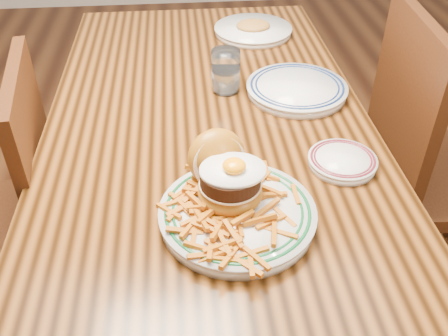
{
  "coord_description": "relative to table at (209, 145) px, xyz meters",
  "views": [
    {
      "loc": [
        -0.06,
        -1.12,
        1.45
      ],
      "look_at": [
        0.01,
        -0.35,
        0.85
      ],
      "focal_mm": 40.0,
      "sensor_mm": 36.0,
      "label": 1
    }
  ],
  "objects": [
    {
      "name": "main_plate",
      "position": [
        0.03,
        -0.38,
        0.13
      ],
      "size": [
        0.32,
        0.34,
        0.15
      ],
      "rotation": [
        0.0,
        0.0,
        0.29
      ],
      "color": "silver",
      "rests_on": "table"
    },
    {
      "name": "chair_left",
      "position": [
        -0.58,
        -0.06,
        -0.17
      ],
      "size": [
        0.49,
        0.49,
        0.92
      ],
      "rotation": [
        0.0,
        0.0,
        0.14
      ],
      "color": "#401B0D",
      "rests_on": "floor"
    },
    {
      "name": "side_plate",
      "position": [
        0.29,
        -0.23,
        0.1
      ],
      "size": [
        0.16,
        0.16,
        0.02
      ],
      "rotation": [
        0.0,
        0.0,
        -0.04
      ],
      "color": "silver",
      "rests_on": "table"
    },
    {
      "name": "table",
      "position": [
        0.0,
        0.0,
        0.0
      ],
      "size": [
        0.85,
        1.6,
        0.75
      ],
      "color": "black",
      "rests_on": "floor"
    },
    {
      "name": "far_plate",
      "position": [
        0.19,
        0.54,
        0.1
      ],
      "size": [
        0.27,
        0.27,
        0.05
      ],
      "rotation": [
        0.0,
        0.0,
        -0.21
      ],
      "color": "silver",
      "rests_on": "table"
    },
    {
      "name": "rear_plate",
      "position": [
        0.26,
        0.11,
        0.11
      ],
      "size": [
        0.28,
        0.28,
        0.03
      ],
      "rotation": [
        0.0,
        0.0,
        0.13
      ],
      "color": "silver",
      "rests_on": "table"
    },
    {
      "name": "water_glass",
      "position": [
        0.06,
        0.15,
        0.14
      ],
      "size": [
        0.08,
        0.08,
        0.12
      ],
      "color": "white",
      "rests_on": "table"
    },
    {
      "name": "chair_right",
      "position": [
        0.69,
        0.04,
        -0.14
      ],
      "size": [
        0.49,
        0.49,
        0.98
      ],
      "rotation": [
        0.0,
        0.0,
        3.07
      ],
      "color": "#401B0D",
      "rests_on": "floor"
    },
    {
      "name": "floor",
      "position": [
        0.0,
        0.0,
        -0.66
      ],
      "size": [
        6.0,
        6.0,
        0.0
      ],
      "primitive_type": "plane",
      "color": "black",
      "rests_on": "ground"
    }
  ]
}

